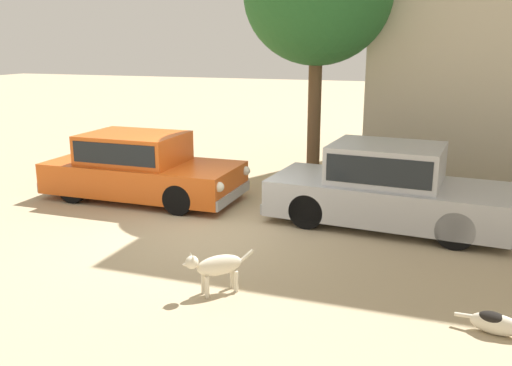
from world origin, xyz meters
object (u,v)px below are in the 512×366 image
(stray_dog_spotted, at_px, (216,266))
(stray_dog_tan, at_px, (501,323))
(parked_sedan_nearest, at_px, (140,166))
(parked_sedan_second, at_px, (387,186))

(stray_dog_spotted, xyz_separation_m, stray_dog_tan, (3.52, 0.09, -0.24))
(parked_sedan_nearest, bearing_deg, parked_sedan_second, -0.34)
(parked_sedan_nearest, xyz_separation_m, parked_sedan_second, (5.19, -0.05, 0.03))
(parked_sedan_second, distance_m, stray_dog_tan, 4.04)
(stray_dog_spotted, bearing_deg, parked_sedan_nearest, -91.98)
(stray_dog_spotted, relative_size, stray_dog_tan, 0.83)
(parked_sedan_second, height_order, stray_dog_tan, parked_sedan_second)
(stray_dog_spotted, bearing_deg, parked_sedan_second, -160.13)
(parked_sedan_second, relative_size, stray_dog_tan, 4.74)
(parked_sedan_second, xyz_separation_m, stray_dog_spotted, (-1.80, -3.69, -0.34))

